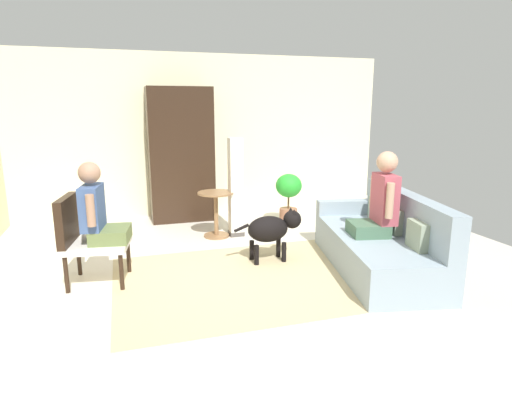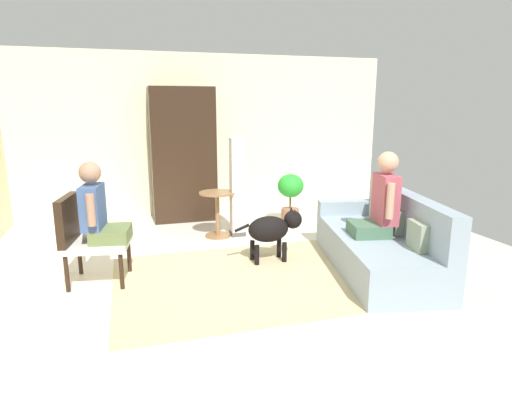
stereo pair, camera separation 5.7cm
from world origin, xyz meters
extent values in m
plane|color=beige|center=(0.00, 0.00, 0.00)|extent=(7.14, 7.14, 0.00)
cube|color=beige|center=(0.00, 3.04, 1.32)|extent=(6.53, 0.12, 2.64)
cube|color=#C6B284|center=(0.03, -0.16, 0.00)|extent=(2.94, 2.15, 0.01)
cube|color=#8EA0AD|center=(1.40, -0.29, 0.20)|extent=(1.28, 2.23, 0.41)
cube|color=#8EA0AD|center=(1.74, -0.37, 0.63)|extent=(0.60, 2.09, 0.46)
cube|color=#8EA0AD|center=(1.59, 0.64, 0.50)|extent=(0.90, 0.35, 0.19)
cube|color=gray|center=(1.50, -0.85, 0.55)|extent=(0.16, 0.33, 0.28)
cube|color=gray|center=(1.62, -0.29, 0.55)|extent=(0.16, 0.30, 0.28)
cube|color=gray|center=(1.74, 0.28, 0.55)|extent=(0.15, 0.29, 0.28)
cylinder|color=black|center=(-1.25, 0.43, 0.19)|extent=(0.04, 0.04, 0.38)
cylinder|color=black|center=(-1.33, -0.04, 0.19)|extent=(0.04, 0.04, 0.38)
cylinder|color=black|center=(-1.77, 0.52, 0.19)|extent=(0.04, 0.04, 0.38)
cylinder|color=black|center=(-1.85, 0.04, 0.19)|extent=(0.04, 0.04, 0.38)
cube|color=white|center=(-1.55, 0.24, 0.41)|extent=(0.71, 0.68, 0.06)
cube|color=black|center=(-1.82, 0.28, 0.68)|extent=(0.17, 0.59, 0.48)
cube|color=#44674E|center=(1.30, -0.27, 0.48)|extent=(0.47, 0.46, 0.14)
cube|color=#B24C59|center=(1.46, -0.31, 0.82)|extent=(0.26, 0.42, 0.54)
sphere|color=tan|center=(1.46, -0.31, 1.22)|extent=(0.23, 0.23, 0.23)
cylinder|color=tan|center=(1.38, -0.53, 0.84)|extent=(0.08, 0.08, 0.38)
cylinder|color=tan|center=(1.47, -0.07, 0.84)|extent=(0.08, 0.08, 0.38)
cube|color=#627241|center=(-1.42, 0.21, 0.51)|extent=(0.44, 0.47, 0.14)
cube|color=#3F598C|center=(-1.57, 0.24, 0.80)|extent=(0.24, 0.44, 0.45)
sphere|color=#A57A60|center=(-1.57, 0.24, 1.16)|extent=(0.22, 0.22, 0.22)
cylinder|color=#A57A60|center=(-1.49, 0.48, 0.83)|extent=(0.08, 0.08, 0.31)
cylinder|color=#A57A60|center=(-1.57, -0.01, 0.83)|extent=(0.08, 0.08, 0.31)
cylinder|color=olive|center=(-0.04, 1.48, 0.63)|extent=(0.50, 0.50, 0.02)
cylinder|color=olive|center=(-0.04, 1.48, 0.31)|extent=(0.06, 0.06, 0.62)
cylinder|color=olive|center=(-0.04, 1.48, 0.01)|extent=(0.35, 0.35, 0.03)
ellipsoid|color=black|center=(0.33, 0.32, 0.39)|extent=(0.49, 0.31, 0.31)
sphere|color=black|center=(0.64, 0.33, 0.48)|extent=(0.22, 0.22, 0.22)
cone|color=black|center=(0.64, 0.38, 0.59)|extent=(0.06, 0.06, 0.06)
cone|color=black|center=(0.64, 0.27, 0.59)|extent=(0.06, 0.06, 0.06)
cylinder|color=black|center=(0.01, 0.32, 0.43)|extent=(0.18, 0.04, 0.10)
cylinder|color=black|center=(0.50, 0.42, 0.12)|extent=(0.06, 0.06, 0.24)
cylinder|color=black|center=(0.50, 0.23, 0.12)|extent=(0.06, 0.06, 0.24)
cylinder|color=black|center=(0.16, 0.41, 0.12)|extent=(0.06, 0.06, 0.24)
cylinder|color=black|center=(0.16, 0.23, 0.12)|extent=(0.06, 0.06, 0.24)
cylinder|color=#996047|center=(1.20, 1.86, 0.12)|extent=(0.28, 0.28, 0.24)
cylinder|color=brown|center=(1.20, 1.86, 0.34)|extent=(0.03, 0.03, 0.20)
ellipsoid|color=green|center=(1.20, 1.86, 0.60)|extent=(0.41, 0.41, 0.36)
cube|color=#4C4742|center=(0.24, 1.46, 0.03)|extent=(0.20, 0.20, 0.06)
cube|color=white|center=(0.24, 1.46, 0.72)|extent=(0.18, 0.18, 1.32)
cube|color=black|center=(-0.35, 2.63, 1.05)|extent=(1.00, 0.56, 2.09)
camera|label=1|loc=(-1.26, -4.34, 1.80)|focal=30.61mm
camera|label=2|loc=(-1.21, -4.36, 1.80)|focal=30.61mm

